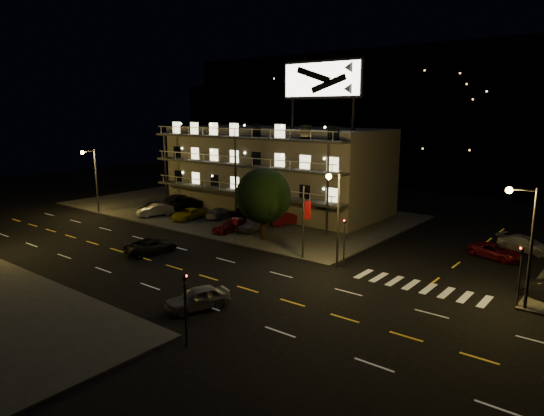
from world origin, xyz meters
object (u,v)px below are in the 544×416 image
Objects in this scene: lot_car_2 at (189,214)px; road_car_east at (198,298)px; road_car_west at (152,246)px; lot_car_7 at (219,213)px; tree at (263,197)px; lot_car_4 at (253,224)px.

lot_car_2 is 26.12m from road_car_east.
road_car_west is (7.26, -10.97, -0.10)m from lot_car_2.
road_car_east is 13.92m from road_car_west.
lot_car_2 is 1.05× the size of road_car_east.
lot_car_2 reaches higher than lot_car_7.
road_car_east is at bearing -65.15° from tree.
lot_car_4 is at bearing -0.73° from lot_car_2.
lot_car_4 is 20.32m from road_car_east.
lot_car_4 is 0.98× the size of road_car_east.
lot_car_4 is 0.86× the size of road_car_west.
road_car_east reaches higher than lot_car_7.
lot_car_4 is at bearing -92.51° from road_car_west.
lot_car_7 is (-10.29, 4.35, -3.60)m from tree.
lot_car_7 is 0.88× the size of road_car_west.
road_car_west is at bearing -119.34° from tree.
lot_car_7 is at bearing 151.78° from road_car_east.
tree reaches higher than lot_car_7.
lot_car_4 reaches higher than lot_car_2.
road_car_west is at bearing 174.36° from road_car_east.
tree is 5.05m from lot_car_4.
lot_car_7 is 1.00× the size of road_car_east.
lot_car_2 is 0.93× the size of road_car_west.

